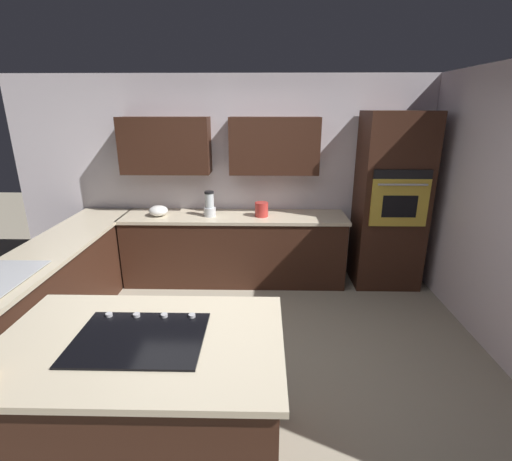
# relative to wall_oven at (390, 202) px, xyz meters

# --- Properties ---
(ground_plane) EXTENTS (14.00, 14.00, 0.00)m
(ground_plane) POSITION_rel_wall_oven_xyz_m (1.85, 1.72, -1.09)
(ground_plane) COLOR #9E937F
(wall_back) EXTENTS (6.00, 0.44, 2.60)m
(wall_back) POSITION_rel_wall_oven_xyz_m (1.92, -0.33, 0.33)
(wall_back) COLOR silver
(wall_back) RESTS_ON ground
(lower_cabinets_back) EXTENTS (2.80, 0.60, 0.86)m
(lower_cabinets_back) POSITION_rel_wall_oven_xyz_m (1.95, -0.00, -0.66)
(lower_cabinets_back) COLOR #381E14
(lower_cabinets_back) RESTS_ON ground
(countertop_back) EXTENTS (2.84, 0.64, 0.04)m
(countertop_back) POSITION_rel_wall_oven_xyz_m (1.95, -0.00, -0.21)
(countertop_back) COLOR beige
(countertop_back) RESTS_ON lower_cabinets_back
(lower_cabinets_side) EXTENTS (0.60, 2.90, 0.86)m
(lower_cabinets_side) POSITION_rel_wall_oven_xyz_m (3.67, 1.17, -0.66)
(lower_cabinets_side) COLOR #381E14
(lower_cabinets_side) RESTS_ON ground
(countertop_side) EXTENTS (0.64, 2.94, 0.04)m
(countertop_side) POSITION_rel_wall_oven_xyz_m (3.67, 1.17, -0.21)
(countertop_side) COLOR beige
(countertop_side) RESTS_ON lower_cabinets_side
(island_base) EXTENTS (1.62, 0.99, 0.86)m
(island_base) POSITION_rel_wall_oven_xyz_m (2.30, 2.67, -0.66)
(island_base) COLOR #381E14
(island_base) RESTS_ON ground
(island_top) EXTENTS (1.70, 1.07, 0.04)m
(island_top) POSITION_rel_wall_oven_xyz_m (2.30, 2.67, -0.21)
(island_top) COLOR beige
(island_top) RESTS_ON island_base
(wall_oven) EXTENTS (0.80, 0.66, 2.17)m
(wall_oven) POSITION_rel_wall_oven_xyz_m (0.00, 0.00, 0.00)
(wall_oven) COLOR #381E14
(wall_oven) RESTS_ON ground
(cooktop) EXTENTS (0.76, 0.56, 0.03)m
(cooktop) POSITION_rel_wall_oven_xyz_m (2.30, 2.67, -0.18)
(cooktop) COLOR black
(cooktop) RESTS_ON island_top
(blender) EXTENTS (0.15, 0.15, 0.32)m
(blender) POSITION_rel_wall_oven_xyz_m (2.25, 0.04, -0.05)
(blender) COLOR silver
(blender) RESTS_ON countertop_back
(mixing_bowl) EXTENTS (0.24, 0.24, 0.13)m
(mixing_bowl) POSITION_rel_wall_oven_xyz_m (2.90, 0.04, -0.12)
(mixing_bowl) COLOR white
(mixing_bowl) RESTS_ON countertop_back
(kettle) EXTENTS (0.16, 0.16, 0.18)m
(kettle) POSITION_rel_wall_oven_xyz_m (1.60, 0.04, -0.10)
(kettle) COLOR red
(kettle) RESTS_ON countertop_back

